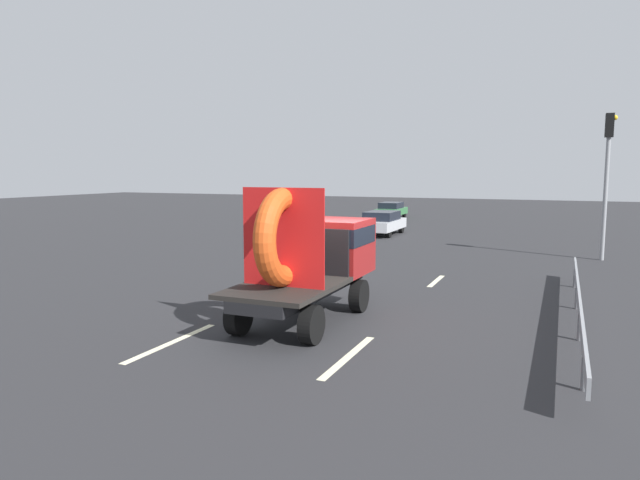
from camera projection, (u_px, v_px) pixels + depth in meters
ground_plane at (329, 314)px, 13.98m from camera, size 120.00×120.00×0.00m
flatbed_truck at (313, 254)px, 13.56m from camera, size 2.02×4.66×3.14m
distant_sedan at (382, 222)px, 31.19m from camera, size 1.69×3.93×1.28m
traffic_light at (607, 165)px, 21.99m from camera, size 0.42×0.36×5.65m
guardrail at (579, 301)px, 13.11m from camera, size 0.10×11.77×0.71m
lane_dash_left_near at (172, 342)px, 11.69m from camera, size 0.16×2.90×0.01m
lane_dash_left_far at (332, 272)px, 19.73m from camera, size 0.16×2.04×0.01m
lane_dash_right_near at (348, 356)px, 10.80m from camera, size 0.16×2.71×0.01m
lane_dash_right_far at (436, 281)px, 18.16m from camera, size 0.16×2.02×0.01m
oncoming_car at (391, 210)px, 41.91m from camera, size 1.55×3.61×1.18m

